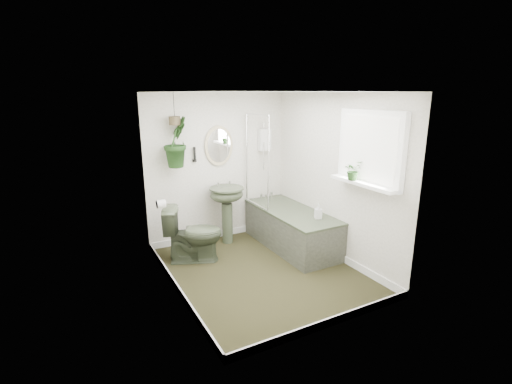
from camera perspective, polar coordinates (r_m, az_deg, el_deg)
name	(u,v)px	position (r m, az deg, el deg)	size (l,w,h in m)	color
floor	(261,271)	(5.04, 0.83, -12.11)	(2.30, 2.80, 0.02)	#2B2814
ceiling	(262,91)	(4.49, 0.94, 15.28)	(2.30, 2.80, 0.02)	white
wall_back	(218,168)	(5.87, -5.86, 3.74)	(2.30, 0.02, 2.30)	white
wall_front	(336,220)	(3.52, 12.17, -4.21)	(2.30, 0.02, 2.30)	white
wall_left	(170,199)	(4.21, -13.05, -1.09)	(0.02, 2.80, 2.30)	white
wall_right	(334,177)	(5.28, 11.95, 2.22)	(0.02, 2.80, 2.30)	white
skirting	(261,267)	(5.02, 0.83, -11.50)	(2.30, 2.80, 0.10)	white
bathtub	(291,228)	(5.70, 5.45, -5.60)	(0.72, 1.72, 0.58)	#3A4430
bath_screen	(257,161)	(5.67, 0.15, 4.76)	(0.04, 0.72, 1.40)	silver
shower_box	(265,140)	(6.09, 1.33, 8.04)	(0.20, 0.10, 0.35)	white
oval_mirror	(219,146)	(5.78, -5.72, 7.09)	(0.46, 0.03, 0.62)	#C7B48A
wall_sconce	(195,154)	(5.65, -9.42, 5.75)	(0.04, 0.04, 0.22)	black
toilet_roll_holder	(161,204)	(4.94, -14.41, -1.79)	(0.11, 0.11, 0.11)	white
window_recess	(370,148)	(4.64, 17.19, 6.43)	(0.08, 1.00, 0.90)	white
window_sill	(363,183)	(4.67, 16.19, 1.30)	(0.18, 1.00, 0.04)	white
window_blinds	(368,149)	(4.61, 16.79, 6.41)	(0.01, 0.86, 0.76)	white
toilet	(193,234)	(5.25, -9.63, -6.35)	(0.44, 0.78, 0.79)	#3A4430
pedestal_sink	(227,215)	(5.79, -4.46, -3.57)	(0.53, 0.45, 0.90)	#3A4430
sill_plant	(353,170)	(4.70, 14.71, 3.27)	(0.22, 0.19, 0.24)	black
hanging_plant	(176,142)	(5.42, -12.23, 7.53)	(0.39, 0.32, 0.72)	black
soap_bottle	(318,211)	(5.27, 9.56, -2.94)	(0.09, 0.09, 0.20)	black
hanging_pot	(175,121)	(5.39, -12.40, 10.67)	(0.16, 0.16, 0.12)	#473B26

